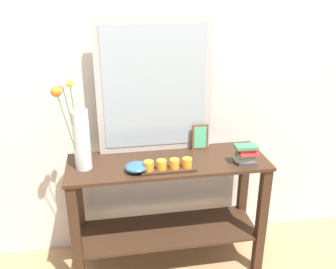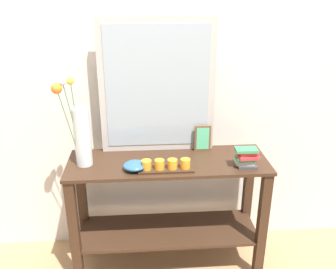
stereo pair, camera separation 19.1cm
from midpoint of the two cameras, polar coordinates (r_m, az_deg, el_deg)
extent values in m
cube|color=#A87F56|center=(2.64, -2.20, -19.55)|extent=(7.00, 6.00, 0.02)
cube|color=silver|center=(2.32, -3.81, 12.37)|extent=(6.40, 0.08, 2.70)
cube|color=#382316|center=(2.20, -2.50, -4.43)|extent=(1.21, 0.41, 0.02)
cube|color=#382316|center=(2.46, -2.30, -14.87)|extent=(1.15, 0.37, 0.02)
cube|color=#382316|center=(2.27, -16.60, -15.94)|extent=(0.06, 0.06, 0.75)
cube|color=#382316|center=(2.39, 12.17, -13.33)|extent=(0.06, 0.06, 0.75)
cube|color=#382316|center=(2.54, -15.86, -11.35)|extent=(0.06, 0.06, 0.75)
cube|color=#382316|center=(2.65, 9.55, -9.29)|extent=(0.06, 0.06, 0.75)
cube|color=#B7B2AD|center=(2.21, -4.61, 7.34)|extent=(0.70, 0.03, 0.82)
cube|color=#9EADB7|center=(2.19, -4.57, 7.25)|extent=(0.62, 0.00, 0.74)
cylinder|color=silver|center=(2.12, -15.93, -0.92)|extent=(0.09, 0.09, 0.35)
cylinder|color=#4C753D|center=(2.07, -17.25, 1.07)|extent=(0.07, 0.05, 0.49)
sphere|color=silver|center=(1.98, -19.03, 7.43)|extent=(0.04, 0.04, 0.04)
cylinder|color=#4C753D|center=(2.07, -16.75, 1.13)|extent=(0.03, 0.02, 0.49)
sphere|color=yellow|center=(1.99, -17.88, 7.60)|extent=(0.04, 0.04, 0.04)
cylinder|color=#4C753D|center=(2.06, -17.84, 0.48)|extent=(0.08, 0.05, 0.46)
sphere|color=orange|center=(1.98, -19.85, 6.32)|extent=(0.06, 0.06, 0.06)
cube|color=#382316|center=(2.08, -2.63, -5.56)|extent=(0.32, 0.09, 0.01)
cylinder|color=orange|center=(2.06, -5.72, -4.96)|extent=(0.06, 0.06, 0.05)
cylinder|color=orange|center=(2.06, -3.66, -4.81)|extent=(0.06, 0.06, 0.05)
cylinder|color=orange|center=(2.07, -1.62, -4.66)|extent=(0.06, 0.06, 0.05)
cylinder|color=orange|center=(2.08, 0.40, -4.51)|extent=(0.06, 0.06, 0.05)
cube|color=brown|center=(2.31, 2.68, -0.45)|extent=(0.10, 0.01, 0.17)
cube|color=#5BCA90|center=(2.31, 2.72, -0.51)|extent=(0.08, 0.00, 0.15)
cylinder|color=#2D5B84|center=(2.09, -7.55, -5.73)|extent=(0.05, 0.05, 0.01)
ellipsoid|color=#2D5B84|center=(2.08, -7.58, -5.12)|extent=(0.13, 0.13, 0.04)
cube|color=#424247|center=(2.20, 9.75, -4.28)|extent=(0.12, 0.09, 0.02)
cube|color=#B2A893|center=(2.19, 9.36, -3.71)|extent=(0.11, 0.07, 0.03)
cube|color=#388E56|center=(2.18, 9.50, -3.28)|extent=(0.11, 0.08, 0.02)
cube|color=#C63338|center=(2.17, 9.90, -2.96)|extent=(0.12, 0.09, 0.02)
cube|color=#C63338|center=(2.17, 9.91, -2.31)|extent=(0.11, 0.08, 0.03)
cube|color=#388E56|center=(2.14, 9.64, -1.95)|extent=(0.13, 0.08, 0.02)
camera|label=1|loc=(0.10, -92.58, -1.05)|focal=38.85mm
camera|label=2|loc=(0.10, 87.42, 1.05)|focal=38.85mm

